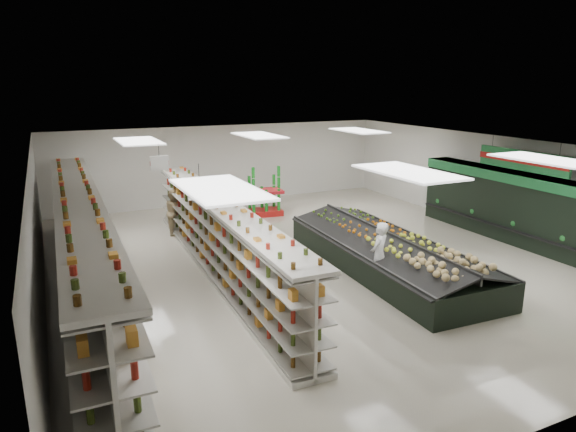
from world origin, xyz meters
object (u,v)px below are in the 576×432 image
gondola_left (83,250)px  produce_island (387,252)px  gondola_center (218,240)px  shopper_main (379,255)px  soda_endcap (264,193)px  shopper_background (175,212)px

gondola_left → produce_island: bearing=-12.4°
gondola_left → gondola_center: size_ratio=1.18×
shopper_main → gondola_left: bearing=-53.8°
gondola_center → produce_island: 4.52m
gondola_center → produce_island: bearing=-19.8°
gondola_left → shopper_main: 7.10m
soda_endcap → shopper_main: (-0.22, -7.76, -0.01)m
gondola_left → shopper_background: bearing=52.6°
produce_island → shopper_main: shopper_main is taller
gondola_left → produce_island: (7.49, -1.78, -0.60)m
gondola_left → gondola_center: (3.31, -0.12, -0.17)m
gondola_left → gondola_center: 3.31m
gondola_left → shopper_background: size_ratio=8.89×
gondola_left → shopper_main: size_ratio=8.12×
gondola_left → shopper_main: (6.54, -2.75, -0.24)m
soda_endcap → shopper_main: soda_endcap is taller
gondola_center → gondola_left: bearing=179.6°
gondola_left → shopper_background: gondola_left is taller
gondola_center → soda_endcap: (3.45, 5.12, -0.07)m
gondola_center → shopper_background: gondola_center is taller
shopper_main → shopper_background: size_ratio=1.09×
gondola_center → shopper_background: size_ratio=7.50×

